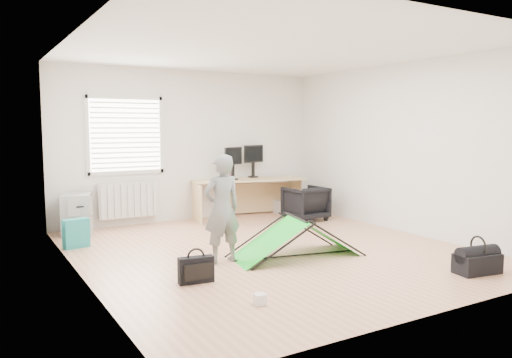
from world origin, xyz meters
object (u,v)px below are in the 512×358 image
desk (248,198)px  laptop_bag (196,270)px  monitor_left (233,168)px  kite (296,237)px  filing_cabinet (77,214)px  storage_crate (287,206)px  duffel_bag (477,264)px  monitor_right (253,166)px  office_chair (306,203)px  person (222,209)px  thermos (231,172)px

desk → laptop_bag: size_ratio=5.51×
monitor_left → kite: 2.94m
kite → filing_cabinet: bearing=139.3°
storage_crate → duffel_bag: 4.54m
filing_cabinet → monitor_right: bearing=20.1°
desk → kite: size_ratio=1.28×
desk → kite: desk is taller
laptop_bag → monitor_left: bearing=63.9°
filing_cabinet → storage_crate: filing_cabinet is taller
filing_cabinet → kite: size_ratio=0.39×
storage_crate → laptop_bag: laptop_bag is taller
office_chair → monitor_left: bearing=-37.3°
office_chair → duffel_bag: (-0.25, -3.70, -0.19)m
desk → filing_cabinet: (-3.07, 0.06, -0.04)m
monitor_right → kite: size_ratio=0.28×
monitor_left → office_chair: 1.47m
desk → office_chair: (0.75, -0.79, -0.05)m
filing_cabinet → kite: filing_cabinet is taller
filing_cabinet → monitor_left: bearing=16.5°
desk → office_chair: 1.09m
filing_cabinet → duffel_bag: size_ratio=1.22×
monitor_left → laptop_bag: monitor_left is taller
filing_cabinet → person: 2.93m
thermos → kite: 3.09m
filing_cabinet → laptop_bag: (0.62, -3.23, -0.18)m
thermos → office_chair: size_ratio=0.40×
desk → monitor_left: bearing=-168.9°
person → duffel_bag: size_ratio=2.57×
office_chair → kite: 2.60m
duffel_bag → filing_cabinet: bearing=137.0°
storage_crate → desk: bearing=-177.9°
office_chair → laptop_bag: 3.99m
filing_cabinet → monitor_right: size_ratio=1.37×
desk → duffel_bag: bearing=-73.0°
duffel_bag → monitor_right: bearing=102.4°
office_chair → person: 3.15m
monitor_right → person: 3.44m
monitor_right → office_chair: monitor_right is taller
thermos → office_chair: 1.50m
kite → laptop_bag: 1.61m
monitor_right → office_chair: 1.29m
thermos → duffel_bag: size_ratio=0.51×
filing_cabinet → monitor_left: (2.75, -0.06, 0.62)m
storage_crate → laptop_bag: 4.63m
monitor_right → monitor_left: bearing=-174.6°
filing_cabinet → laptop_bag: size_ratio=1.68×
kite → laptop_bag: bearing=-155.2°
monitor_right → kite: (-1.10, -3.00, -0.69)m
desk → duffel_bag: size_ratio=4.03×
monitor_right → storage_crate: bearing=-27.6°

